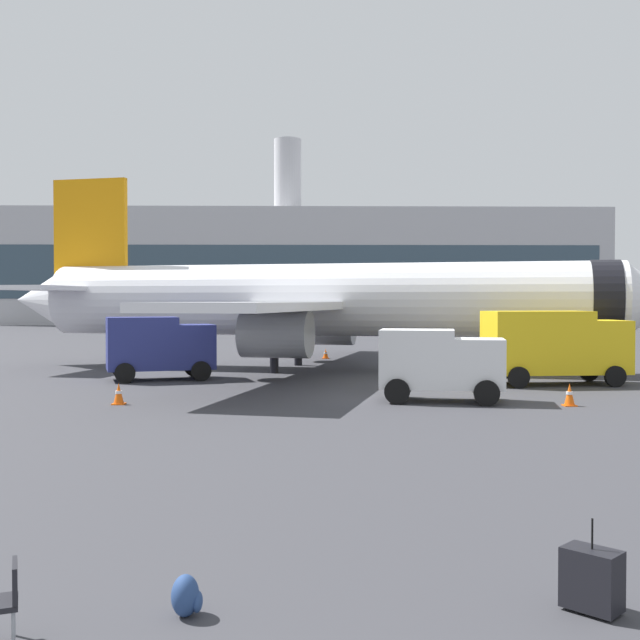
{
  "coord_description": "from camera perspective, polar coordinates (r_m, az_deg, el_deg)",
  "views": [
    {
      "loc": [
        -0.18,
        -2.73,
        3.62
      ],
      "look_at": [
        0.32,
        22.93,
        3.0
      ],
      "focal_mm": 43.7,
      "sensor_mm": 36.0,
      "label": 1
    }
  ],
  "objects": [
    {
      "name": "safety_cone_near",
      "position": [
        28.32,
        17.81,
        -5.24
      ],
      "size": [
        0.44,
        0.44,
        0.79
      ],
      "color": "#F2590C",
      "rests_on": "ground"
    },
    {
      "name": "cargo_van",
      "position": [
        28.42,
        8.77,
        -3.01
      ],
      "size": [
        4.68,
        2.99,
        2.6
      ],
      "color": "white",
      "rests_on": "ground"
    },
    {
      "name": "safety_cone_far",
      "position": [
        28.27,
        -14.52,
        -5.26
      ],
      "size": [
        0.44,
        0.44,
        0.75
      ],
      "color": "#F2590C",
      "rests_on": "ground"
    },
    {
      "name": "traveller_backpack",
      "position": [
        9.6,
        -9.74,
        -19.31
      ],
      "size": [
        0.36,
        0.4,
        0.48
      ],
      "color": "navy",
      "rests_on": "ground"
    },
    {
      "name": "fuel_truck",
      "position": [
        35.23,
        16.74,
        -1.68
      ],
      "size": [
        6.18,
        3.14,
        3.2
      ],
      "color": "yellow",
      "rests_on": "ground"
    },
    {
      "name": "safety_cone_mid",
      "position": [
        49.06,
        0.42,
        -2.49
      ],
      "size": [
        0.44,
        0.44,
        0.61
      ],
      "color": "#F2590C",
      "rests_on": "ground"
    },
    {
      "name": "gate_chair",
      "position": [
        9.32,
        -22.29,
        -18.31
      ],
      "size": [
        0.61,
        0.61,
        0.86
      ],
      "color": "black",
      "rests_on": "ground"
    },
    {
      "name": "service_truck",
      "position": [
        36.55,
        -11.7,
        -1.8
      ],
      "size": [
        5.23,
        3.63,
        2.9
      ],
      "color": "navy",
      "rests_on": "ground"
    },
    {
      "name": "terminal_building",
      "position": [
        126.53,
        -1.39,
        3.82
      ],
      "size": [
        94.38,
        20.63,
        29.79
      ],
      "color": "#B2B2B7",
      "rests_on": "ground"
    },
    {
      "name": "rolling_suitcase",
      "position": [
        10.04,
        19.28,
        -17.47
      ],
      "size": [
        0.73,
        0.74,
        1.1
      ],
      "color": "black",
      "rests_on": "ground"
    },
    {
      "name": "airplane_at_gate",
      "position": [
        41.01,
        -0.06,
        1.44
      ],
      "size": [
        35.38,
        32.21,
        10.5
      ],
      "color": "white",
      "rests_on": "ground"
    }
  ]
}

